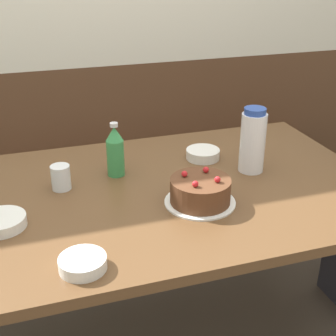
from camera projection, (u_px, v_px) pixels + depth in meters
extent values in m
cube|color=brown|center=(108.00, 150.00, 2.64)|extent=(4.80, 0.04, 0.96)
cube|color=#472314|center=(119.00, 208.00, 2.56)|extent=(2.43, 0.38, 0.45)
cube|color=brown|center=(163.00, 193.00, 1.63)|extent=(1.51, 0.95, 0.03)
cube|color=brown|center=(272.00, 201.00, 2.35)|extent=(0.06, 0.06, 0.72)
cylinder|color=white|center=(200.00, 202.00, 1.53)|extent=(0.23, 0.23, 0.01)
cylinder|color=#56331E|center=(200.00, 190.00, 1.51)|extent=(0.20, 0.20, 0.08)
sphere|color=red|center=(217.00, 179.00, 1.47)|extent=(0.02, 0.02, 0.02)
sphere|color=red|center=(206.00, 170.00, 1.53)|extent=(0.02, 0.02, 0.02)
sphere|color=red|center=(184.00, 174.00, 1.50)|extent=(0.02, 0.02, 0.02)
sphere|color=red|center=(195.00, 184.00, 1.44)|extent=(0.02, 0.02, 0.02)
cylinder|color=white|center=(253.00, 143.00, 1.70)|extent=(0.09, 0.09, 0.22)
cylinder|color=#28479E|center=(255.00, 111.00, 1.65)|extent=(0.08, 0.08, 0.02)
cylinder|color=#388E4C|center=(116.00, 158.00, 1.69)|extent=(0.06, 0.06, 0.13)
cone|color=#388E4C|center=(114.00, 134.00, 1.65)|extent=(0.06, 0.06, 0.05)
cylinder|color=silver|center=(114.00, 125.00, 1.63)|extent=(0.03, 0.03, 0.01)
cylinder|color=white|center=(83.00, 263.00, 1.21)|extent=(0.13, 0.13, 0.03)
cylinder|color=white|center=(203.00, 154.00, 1.84)|extent=(0.13, 0.13, 0.04)
cylinder|color=white|center=(1.00, 222.00, 1.39)|extent=(0.15, 0.15, 0.03)
cylinder|color=silver|center=(61.00, 177.00, 1.60)|extent=(0.07, 0.07, 0.09)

